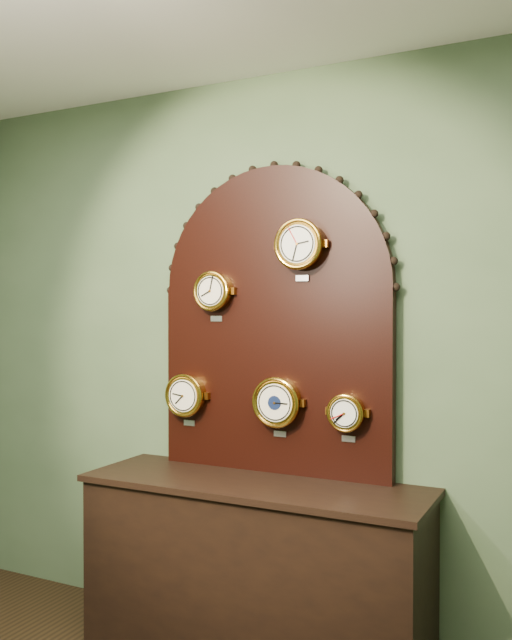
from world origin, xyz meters
The scene contains 8 objects.
wall_back centered at (0.00, 2.50, 1.40)m, with size 4.00×4.00×0.00m, color #4A6142.
shop_counter centered at (0.00, 2.23, 0.40)m, with size 1.60×0.50×0.80m, color black.
display_board centered at (0.00, 2.45, 1.63)m, with size 1.26×0.06×1.53m.
roman_clock centered at (-0.31, 2.38, 1.72)m, with size 0.20×0.08×0.25m.
arabic_clock centered at (0.16, 2.38, 1.93)m, with size 0.24×0.08×0.29m.
hygrometer centered at (-0.47, 2.38, 1.19)m, with size 0.22×0.08×0.27m.
barometer centered at (0.05, 2.38, 1.18)m, with size 0.25×0.08×0.30m.
tide_clock centered at (0.40, 2.38, 1.16)m, with size 0.18×0.08×0.23m.
Camera 1 is at (1.40, -0.58, 1.63)m, focal length 38.22 mm.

